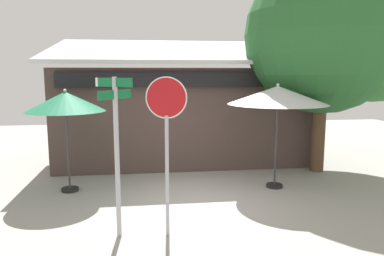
{
  "coord_description": "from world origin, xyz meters",
  "views": [
    {
      "loc": [
        -1.2,
        -8.33,
        3.05
      ],
      "look_at": [
        0.04,
        1.2,
        1.6
      ],
      "focal_mm": 34.07,
      "sensor_mm": 36.0,
      "label": 1
    }
  ],
  "objects_px": {
    "patio_umbrella_forest_green_left": "(66,102)",
    "shade_tree": "(334,38)",
    "stop_sign": "(167,127)",
    "street_sign_post": "(116,142)",
    "patio_umbrella_ivory_center": "(278,96)"
  },
  "relations": [
    {
      "from": "patio_umbrella_ivory_center",
      "to": "patio_umbrella_forest_green_left",
      "type": "bearing_deg",
      "value": 176.06
    },
    {
      "from": "patio_umbrella_ivory_center",
      "to": "shade_tree",
      "type": "distance_m",
      "value": 3.0
    },
    {
      "from": "patio_umbrella_forest_green_left",
      "to": "patio_umbrella_ivory_center",
      "type": "relative_size",
      "value": 0.95
    },
    {
      "from": "patio_umbrella_forest_green_left",
      "to": "street_sign_post",
      "type": "bearing_deg",
      "value": -63.09
    },
    {
      "from": "street_sign_post",
      "to": "patio_umbrella_forest_green_left",
      "type": "xyz_separation_m",
      "value": [
        -1.46,
        2.87,
        0.5
      ]
    },
    {
      "from": "shade_tree",
      "to": "stop_sign",
      "type": "bearing_deg",
      "value": -143.52
    },
    {
      "from": "patio_umbrella_forest_green_left",
      "to": "stop_sign",
      "type": "bearing_deg",
      "value": -50.87
    },
    {
      "from": "stop_sign",
      "to": "patio_umbrella_forest_green_left",
      "type": "relative_size",
      "value": 1.13
    },
    {
      "from": "stop_sign",
      "to": "patio_umbrella_ivory_center",
      "type": "relative_size",
      "value": 1.07
    },
    {
      "from": "street_sign_post",
      "to": "stop_sign",
      "type": "bearing_deg",
      "value": -2.78
    },
    {
      "from": "street_sign_post",
      "to": "patio_umbrella_forest_green_left",
      "type": "bearing_deg",
      "value": 116.91
    },
    {
      "from": "patio_umbrella_forest_green_left",
      "to": "shade_tree",
      "type": "distance_m",
      "value": 7.84
    },
    {
      "from": "stop_sign",
      "to": "patio_umbrella_forest_green_left",
      "type": "bearing_deg",
      "value": 129.13
    },
    {
      "from": "street_sign_post",
      "to": "shade_tree",
      "type": "height_order",
      "value": "shade_tree"
    },
    {
      "from": "street_sign_post",
      "to": "patio_umbrella_ivory_center",
      "type": "height_order",
      "value": "street_sign_post"
    }
  ]
}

